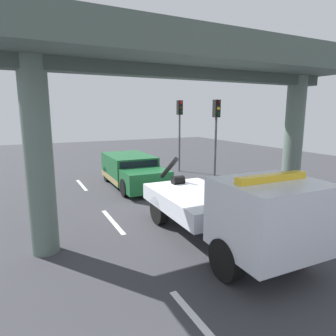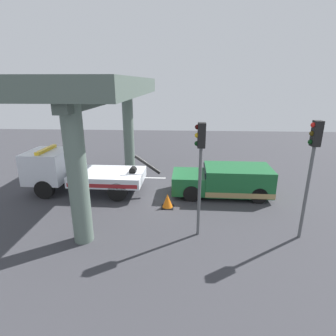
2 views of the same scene
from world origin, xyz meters
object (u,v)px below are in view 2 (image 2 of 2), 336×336
traffic_light_far (200,156)px  traffic_cone_orange (168,201)px  tow_truck_white (74,171)px  traffic_light_near (312,156)px  towed_van_green (226,181)px

traffic_light_far → traffic_cone_orange: traffic_light_far is taller
traffic_light_far → tow_truck_white: bearing=-31.9°
traffic_light_near → towed_van_green: bearing=-61.0°
towed_van_green → traffic_light_near: traffic_light_near is taller
traffic_cone_orange → traffic_light_near: bearing=156.2°
traffic_light_near → traffic_light_far: bearing=-0.0°
tow_truck_white → traffic_light_near: size_ratio=1.58×
tow_truck_white → traffic_light_far: 8.05m
traffic_light_far → towed_van_green: bearing=-112.9°
towed_van_green → traffic_light_near: 5.33m
traffic_light_near → traffic_cone_orange: size_ratio=6.58×
tow_truck_white → towed_van_green: 8.35m
tow_truck_white → traffic_light_far: size_ratio=1.62×
tow_truck_white → towed_van_green: bearing=179.9°
tow_truck_white → traffic_cone_orange: tow_truck_white is taller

